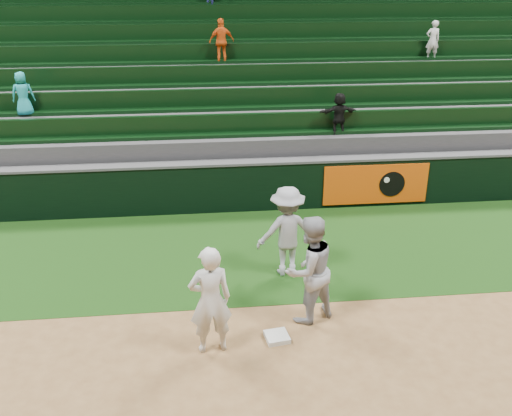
{
  "coord_description": "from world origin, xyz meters",
  "views": [
    {
      "loc": [
        -1.28,
        -7.61,
        5.69
      ],
      "look_at": [
        -0.24,
        2.3,
        1.3
      ],
      "focal_mm": 40.0,
      "sensor_mm": 36.0,
      "label": 1
    }
  ],
  "objects_px": {
    "first_base": "(277,337)",
    "baserunner": "(309,270)",
    "base_coach": "(287,231)",
    "first_baseman": "(210,300)"
  },
  "relations": [
    {
      "from": "first_base",
      "to": "first_baseman",
      "type": "xyz_separation_m",
      "value": [
        -1.06,
        -0.15,
        0.87
      ]
    },
    {
      "from": "first_baseman",
      "to": "baserunner",
      "type": "xyz_separation_m",
      "value": [
        1.66,
        0.69,
        0.04
      ]
    },
    {
      "from": "base_coach",
      "to": "baserunner",
      "type": "bearing_deg",
      "value": 88.12
    },
    {
      "from": "baserunner",
      "to": "base_coach",
      "type": "bearing_deg",
      "value": -112.2
    },
    {
      "from": "first_base",
      "to": "first_baseman",
      "type": "bearing_deg",
      "value": -172.04
    },
    {
      "from": "first_base",
      "to": "base_coach",
      "type": "xyz_separation_m",
      "value": [
        0.47,
        2.09,
        0.87
      ]
    },
    {
      "from": "first_base",
      "to": "baserunner",
      "type": "height_order",
      "value": "baserunner"
    },
    {
      "from": "baserunner",
      "to": "base_coach",
      "type": "height_order",
      "value": "baserunner"
    },
    {
      "from": "first_base",
      "to": "baserunner",
      "type": "distance_m",
      "value": 1.22
    },
    {
      "from": "first_baseman",
      "to": "base_coach",
      "type": "height_order",
      "value": "first_baseman"
    }
  ]
}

